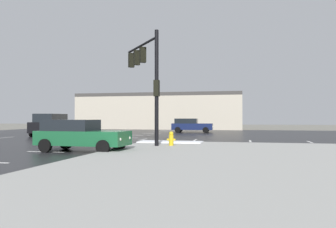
{
  "coord_description": "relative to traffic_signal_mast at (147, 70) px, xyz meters",
  "views": [
    {
      "loc": [
        9.46,
        -25.04,
        1.71
      ],
      "look_at": [
        1.99,
        8.99,
        2.07
      ],
      "focal_mm": 36.35,
      "sensor_mm": 36.0,
      "label": 1
    }
  ],
  "objects": [
    {
      "name": "sedan_green",
      "position": [
        -2.32,
        -3.93,
        -3.7
      ],
      "size": [
        4.61,
        2.21,
        1.58
      ],
      "rotation": [
        0.0,
        0.0,
        -0.05
      ],
      "color": "#195933",
      "rests_on": "road_asphalt"
    },
    {
      "name": "ground_plane",
      "position": [
        -3.86,
        5.52,
        -4.55
      ],
      "size": [
        120.0,
        120.0,
        0.0
      ],
      "primitive_type": "plane",
      "color": "slate"
    },
    {
      "name": "sedan_navy",
      "position": [
        -0.06,
        18.17,
        -3.7
      ],
      "size": [
        4.6,
        2.18,
        1.58
      ],
      "rotation": [
        0.0,
        0.0,
        0.04
      ],
      "color": "#141E47",
      "rests_on": "road_asphalt"
    },
    {
      "name": "suv_black",
      "position": [
        -11.69,
        8.77,
        -3.46
      ],
      "size": [
        2.53,
        4.97,
        2.03
      ],
      "rotation": [
        0.0,
        0.0,
        1.67
      ],
      "color": "black",
      "rests_on": "road_asphalt"
    },
    {
      "name": "sidewalk_corner",
      "position": [
        8.14,
        -6.48,
        -4.48
      ],
      "size": [
        18.0,
        18.0,
        0.14
      ],
      "primitive_type": "cube",
      "color": "#9E9E99",
      "rests_on": "ground_plane"
    },
    {
      "name": "snow_strip_curbside",
      "position": [
        1.14,
        1.52,
        -4.38
      ],
      "size": [
        4.0,
        1.6,
        0.06
      ],
      "primitive_type": "cube",
      "color": "white",
      "rests_on": "sidewalk_corner"
    },
    {
      "name": "fire_hydrant",
      "position": [
        1.69,
        -0.87,
        -4.01
      ],
      "size": [
        0.48,
        0.26,
        0.79
      ],
      "color": "gold",
      "rests_on": "sidewalk_corner"
    },
    {
      "name": "road_asphalt",
      "position": [
        -3.86,
        5.52,
        -4.54
      ],
      "size": [
        44.0,
        44.0,
        0.02
      ],
      "primitive_type": "cube",
      "color": "#232326",
      "rests_on": "ground_plane"
    },
    {
      "name": "traffic_signal_mast",
      "position": [
        0.0,
        0.0,
        0.0
      ],
      "size": [
        3.13,
        4.08,
        6.45
      ],
      "rotation": [
        0.0,
        0.0,
        2.22
      ],
      "color": "black",
      "rests_on": "sidewalk_corner"
    },
    {
      "name": "strip_building_background",
      "position": [
        -6.5,
        30.46,
        -1.92
      ],
      "size": [
        24.2,
        8.0,
        5.26
      ],
      "color": "#BCB29E",
      "rests_on": "ground_plane"
    },
    {
      "name": "lane_markings",
      "position": [
        -2.66,
        4.15,
        -4.53
      ],
      "size": [
        36.15,
        36.15,
        0.01
      ],
      "color": "silver",
      "rests_on": "road_asphalt"
    }
  ]
}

